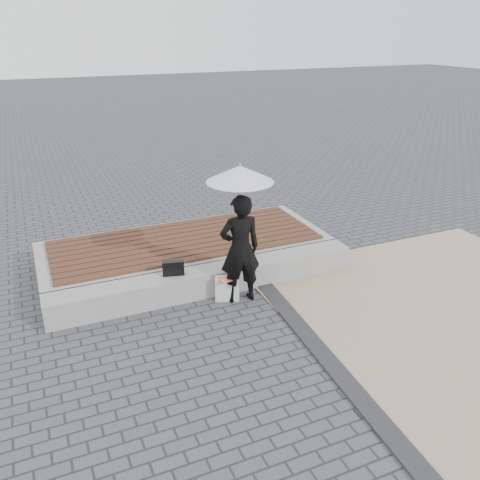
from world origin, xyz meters
name	(u,v)px	position (x,y,z in m)	size (l,w,h in m)	color
ground	(251,344)	(0.00, 0.00, 0.00)	(80.00, 80.00, 0.00)	#47474B
terrazzo_zone	(461,311)	(3.20, -0.50, 0.01)	(5.00, 5.00, 0.02)	tan
edging_band	(319,350)	(0.75, -0.50, 0.02)	(0.25, 5.20, 0.04)	#2C2C2E
seating_ledge	(209,280)	(0.00, 1.60, 0.20)	(5.00, 0.45, 0.40)	#9D9C97
timber_platform	(186,251)	(0.00, 2.80, 0.20)	(5.00, 2.00, 0.40)	#9A9995
timber_decking	(185,240)	(0.00, 2.80, 0.42)	(4.60, 1.80, 0.04)	brown
woman	(240,249)	(0.34, 1.17, 0.85)	(0.62, 0.41, 1.70)	black
parasol	(240,174)	(0.34, 1.17, 2.01)	(0.96, 0.96, 1.23)	silver
handbag	(173,268)	(-0.57, 1.62, 0.52)	(0.33, 0.12, 0.23)	black
canvas_tote	(227,288)	(0.16, 1.24, 0.19)	(0.37, 0.15, 0.39)	beige
magazine	(228,278)	(0.16, 1.19, 0.39)	(0.27, 0.20, 0.01)	#D92E48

